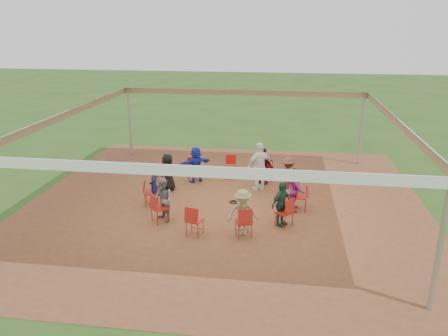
# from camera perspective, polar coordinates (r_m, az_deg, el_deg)

# --- Properties ---
(ground) EXTENTS (80.00, 80.00, 0.00)m
(ground) POSITION_cam_1_polar(r_m,az_deg,el_deg) (14.55, 0.19, -4.61)
(ground) COLOR #264816
(ground) RESTS_ON ground
(dirt_patch) EXTENTS (13.00, 13.00, 0.00)m
(dirt_patch) POSITION_cam_1_polar(r_m,az_deg,el_deg) (14.55, 0.19, -4.59)
(dirt_patch) COLOR brown
(dirt_patch) RESTS_ON ground
(tent) EXTENTS (10.33, 10.33, 3.00)m
(tent) POSITION_cam_1_polar(r_m,az_deg,el_deg) (13.79, 0.20, 4.48)
(tent) COLOR #B2B2B7
(tent) RESTS_ON ground
(chair_0) EXTENTS (0.47, 0.46, 0.90)m
(chair_0) POSITION_cam_1_polar(r_m,az_deg,el_deg) (14.09, 9.93, -3.73)
(chair_0) COLOR #A21B14
(chair_0) RESTS_ON ground
(chair_1) EXTENTS (0.59, 0.58, 0.90)m
(chair_1) POSITION_cam_1_polar(r_m,az_deg,el_deg) (15.34, 8.78, -1.79)
(chair_1) COLOR #A21B14
(chair_1) RESTS_ON ground
(chair_2) EXTENTS (0.58, 0.59, 0.90)m
(chair_2) POSITION_cam_1_polar(r_m,az_deg,el_deg) (16.27, 5.38, -0.45)
(chair_2) COLOR #A21B14
(chair_2) RESTS_ON ground
(chair_3) EXTENTS (0.45, 0.46, 0.90)m
(chair_3) POSITION_cam_1_polar(r_m,az_deg,el_deg) (16.67, 0.84, 0.10)
(chair_3) COLOR #A21B14
(chair_3) RESTS_ON ground
(chair_4) EXTENTS (0.60, 0.60, 0.90)m
(chair_4) POSITION_cam_1_polar(r_m,az_deg,el_deg) (16.44, -3.84, -0.21)
(chair_4) COLOR #A21B14
(chair_4) RESTS_ON ground
(chair_5) EXTENTS (0.56, 0.55, 0.90)m
(chair_5) POSITION_cam_1_polar(r_m,az_deg,el_deg) (15.63, -7.65, -1.34)
(chair_5) COLOR #A21B14
(chair_5) RESTS_ON ground
(chair_6) EXTENTS (0.52, 0.50, 0.90)m
(chair_6) POSITION_cam_1_polar(r_m,az_deg,el_deg) (14.44, -9.52, -3.15)
(chair_6) COLOR #A21B14
(chair_6) RESTS_ON ground
(chair_7) EXTENTS (0.61, 0.61, 0.90)m
(chair_7) POSITION_cam_1_polar(r_m,az_deg,el_deg) (13.19, -8.39, -5.23)
(chair_7) COLOR #A21B14
(chair_7) RESTS_ON ground
(chair_8) EXTENTS (0.51, 0.52, 0.90)m
(chair_8) POSITION_cam_1_polar(r_m,az_deg,el_deg) (12.32, -3.87, -6.84)
(chair_8) COLOR #A21B14
(chair_8) RESTS_ON ground
(chair_9) EXTENTS (0.54, 0.56, 0.90)m
(chair_9) POSITION_cam_1_polar(r_m,az_deg,el_deg) (12.21, 2.57, -7.07)
(chair_9) COLOR #A21B14
(chair_9) RESTS_ON ground
(chair_10) EXTENTS (0.60, 0.60, 0.90)m
(chair_10) POSITION_cam_1_polar(r_m,az_deg,el_deg) (12.90, 7.86, -5.77)
(chair_10) COLOR #A21B14
(chair_10) RESTS_ON ground
(person_seated_0) EXTENTS (0.44, 0.69, 1.36)m
(person_seated_0) POSITION_cam_1_polar(r_m,az_deg,el_deg) (14.01, 9.49, -2.80)
(person_seated_0) COLOR #7F1968
(person_seated_0) RESTS_ON ground
(person_seated_1) EXTENTS (0.80, 0.98, 1.36)m
(person_seated_1) POSITION_cam_1_polar(r_m,az_deg,el_deg) (15.20, 8.42, -1.01)
(person_seated_1) COLOR brown
(person_seated_1) RESTS_ON ground
(person_seated_2) EXTENTS (0.90, 0.75, 1.36)m
(person_seated_2) POSITION_cam_1_polar(r_m,az_deg,el_deg) (16.10, 5.18, 0.23)
(person_seated_2) COLOR #42091B
(person_seated_2) RESTS_ON ground
(person_seated_3) EXTENTS (1.30, 1.12, 1.36)m
(person_seated_3) POSITION_cam_1_polar(r_m,az_deg,el_deg) (16.26, -3.68, 0.46)
(person_seated_3) COLOR #1A29AA
(person_seated_3) RESTS_ON ground
(person_seated_4) EXTENTS (0.59, 0.75, 1.36)m
(person_seated_4) POSITION_cam_1_polar(r_m,az_deg,el_deg) (15.49, -7.33, -0.60)
(person_seated_4) COLOR black
(person_seated_4) RESTS_ON ground
(person_seated_5) EXTENTS (0.42, 0.55, 1.36)m
(person_seated_5) POSITION_cam_1_polar(r_m,az_deg,el_deg) (14.34, -9.10, -2.26)
(person_seated_5) COLOR #171840
(person_seated_5) RESTS_ON ground
(person_seated_6) EXTENTS (0.73, 0.74, 1.36)m
(person_seated_6) POSITION_cam_1_polar(r_m,az_deg,el_deg) (13.15, -7.98, -4.17)
(person_seated_6) COLOR slate
(person_seated_6) RESTS_ON ground
(person_seated_7) EXTENTS (0.97, 0.71, 1.36)m
(person_seated_7) POSITION_cam_1_polar(r_m,az_deg,el_deg) (12.21, 2.45, -5.84)
(person_seated_7) COLOR #8B8458
(person_seated_7) RESTS_ON ground
(person_seated_8) EXTENTS (0.81, 0.88, 1.36)m
(person_seated_8) POSITION_cam_1_polar(r_m,az_deg,el_deg) (12.87, 7.48, -4.66)
(person_seated_8) COLOR #254435
(person_seated_8) RESTS_ON ground
(standing_person) EXTENTS (1.14, 1.02, 1.76)m
(standing_person) POSITION_cam_1_polar(r_m,az_deg,el_deg) (15.42, 4.70, 0.19)
(standing_person) COLOR white
(standing_person) RESTS_ON ground
(cable_coil) EXTENTS (0.31, 0.31, 0.03)m
(cable_coil) POSITION_cam_1_polar(r_m,az_deg,el_deg) (14.59, 1.25, -4.48)
(cable_coil) COLOR black
(cable_coil) RESTS_ON ground
(laptop) EXTENTS (0.29, 0.35, 0.23)m
(laptop) POSITION_cam_1_polar(r_m,az_deg,el_deg) (14.03, 8.83, -2.91)
(laptop) COLOR #B7B7BC
(laptop) RESTS_ON ground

